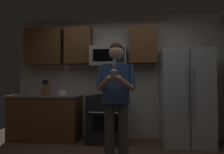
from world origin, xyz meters
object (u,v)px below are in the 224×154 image
Objects in this scene: oven_range at (108,118)px; person at (116,94)px; microwave at (109,56)px; cupcake at (114,73)px; refrigerator at (186,97)px; knife_block at (46,89)px; bowl_large_white at (61,92)px.

person reaches higher than oven_range.
microwave is at bearing 89.98° from oven_range.
person is 10.13× the size of cupcake.
cupcake is at bearing -90.00° from person.
refrigerator is at bearing 41.77° from person.
person is 0.44m from cupcake.
person is at bearing -138.23° from refrigerator.
knife_block is (-2.78, 0.01, 0.14)m from refrigerator.
bowl_large_white is 1.68m from person.
person is (0.28, -1.13, 0.53)m from oven_range.
knife_block is at bearing 179.80° from refrigerator.
person reaches higher than knife_block.
cupcake is at bearing -49.69° from bowl_large_white.
refrigerator is at bearing 49.29° from cupcake.
bowl_large_white is (-0.96, -0.12, -0.75)m from microwave.
refrigerator is 1.91m from cupcake.
cupcake reaches higher than bowl_large_white.
person is at bearing -42.41° from bowl_large_white.
microwave is 1.22m from bowl_large_white.
person is at bearing -76.22° from oven_range.
bowl_large_white is at bearing -172.93° from microwave.
oven_range is at bearing -0.01° from bowl_large_white.
knife_block is 2.13m from cupcake.
refrigerator is (1.50, -0.16, -0.82)m from microwave.
oven_range is 1.70m from cupcake.
microwave is 1.46m from knife_block.
bowl_large_white is 1.24× the size of cupcake.
cupcake is (0.28, -1.58, -0.43)m from microwave.
cupcake reaches higher than knife_block.
knife_block is (-1.28, -0.03, 0.58)m from oven_range.
bowl_large_white is at bearing 130.31° from cupcake.
person is at bearing -35.18° from knife_block.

